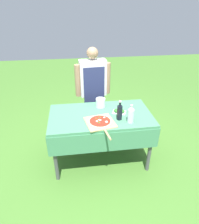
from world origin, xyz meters
The scene contains 8 objects.
ground_plane centered at (0.00, 0.00, 0.00)m, with size 12.00×12.00×0.00m, color #477A2D.
prep_table centered at (0.00, 0.00, 0.68)m, with size 1.39×0.78×0.78m.
person_cook centered at (-0.02, 0.69, 0.90)m, with size 0.57×0.22×1.52m.
pizza_on_peel centered at (-0.03, -0.21, 0.79)m, with size 0.40×0.57×0.05m.
oil_bottle centered at (0.22, -0.15, 0.88)m, with size 0.07×0.07×0.26m.
water_bottle centered at (0.34, -0.24, 0.89)m, with size 0.08×0.08×0.24m.
herb_container centered at (0.26, 0.03, 0.80)m, with size 0.21×0.19×0.04m.
mixing_tub centered at (0.03, 0.23, 0.84)m, with size 0.13×0.13×0.13m, color silver.
Camera 1 is at (-0.33, -2.29, 2.13)m, focal length 32.00 mm.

